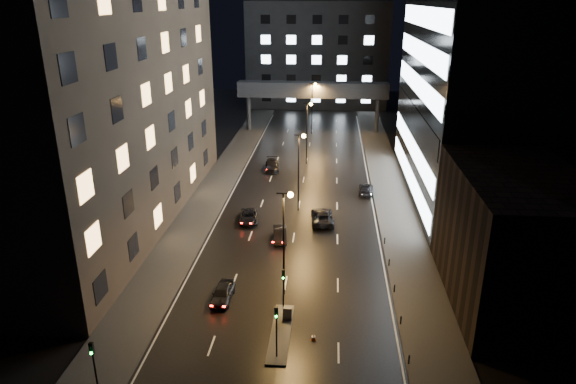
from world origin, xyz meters
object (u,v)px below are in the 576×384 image
(car_away_c, at_px, (249,217))
(car_toward_a, at_px, (322,217))
(car_away_a, at_px, (223,293))
(car_away_b, at_px, (280,234))
(car_toward_b, at_px, (366,189))
(utility_cabinet, at_px, (288,313))
(car_away_d, at_px, (272,165))

(car_away_c, bearing_deg, car_toward_a, -4.30)
(car_away_a, height_order, car_away_b, car_away_a)
(car_toward_b, bearing_deg, car_toward_a, 65.56)
(car_away_c, bearing_deg, car_toward_b, 28.85)
(car_toward_a, relative_size, car_toward_b, 1.21)
(car_toward_b, bearing_deg, utility_cabinet, 79.77)
(car_toward_b, distance_m, utility_cabinet, 32.11)
(car_away_a, bearing_deg, utility_cabinet, -21.41)
(car_away_c, height_order, car_toward_b, car_toward_b)
(car_away_a, height_order, utility_cabinet, car_away_a)
(car_toward_b, relative_size, utility_cabinet, 4.12)
(car_away_d, bearing_deg, car_away_b, -87.99)
(car_toward_a, bearing_deg, car_away_c, -1.22)
(car_away_d, xyz_separation_m, utility_cabinet, (5.97, -40.43, -0.04))
(car_away_a, distance_m, car_away_b, 13.34)
(car_away_d, distance_m, utility_cabinet, 40.87)
(utility_cabinet, bearing_deg, car_away_d, 99.94)
(car_away_b, height_order, car_away_c, car_away_b)
(car_away_a, xyz_separation_m, utility_cabinet, (6.12, -2.58, -0.00))
(car_away_b, distance_m, car_away_d, 25.38)
(car_away_a, distance_m, car_toward_a, 19.94)
(car_away_b, height_order, car_toward_a, car_toward_a)
(car_away_c, bearing_deg, car_away_a, -96.45)
(car_away_b, xyz_separation_m, car_away_c, (-4.30, 4.71, -0.04))
(car_away_a, height_order, car_away_d, car_away_d)
(car_toward_b, bearing_deg, car_away_b, 60.94)
(car_toward_b, height_order, utility_cabinet, car_toward_b)
(car_away_b, bearing_deg, car_away_a, -114.53)
(car_toward_a, xyz_separation_m, car_toward_b, (5.83, 10.43, -0.10))
(car_away_a, height_order, car_toward_a, car_toward_a)
(car_toward_b, bearing_deg, car_away_a, 67.86)
(car_away_a, xyz_separation_m, car_away_b, (3.92, 12.75, -0.03))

